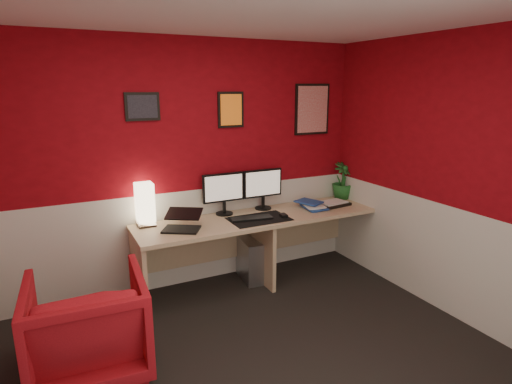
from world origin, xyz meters
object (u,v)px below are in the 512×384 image
object	(u,v)px
shoji_lamp	(145,206)
monitor_left	(224,187)
pc_tower	(250,259)
potted_plant	(343,181)
monitor_right	(263,183)
zen_tray	(333,204)
laptop	(181,219)
armchair	(88,326)
desk	(261,249)

from	to	relation	value
shoji_lamp	monitor_left	xyz separation A→B (m)	(0.82, 0.01, 0.09)
monitor_left	pc_tower	bearing A→B (deg)	-25.01
potted_plant	monitor_left	bearing A→B (deg)	178.93
monitor_right	monitor_left	bearing A→B (deg)	-179.92
shoji_lamp	zen_tray	size ratio (longest dim) A/B	1.14
monitor_left	pc_tower	size ratio (longest dim) A/B	1.29
laptop	zen_tray	xyz separation A→B (m)	(1.78, 0.07, -0.09)
potted_plant	armchair	distance (m)	3.18
zen_tray	pc_tower	world-z (taller)	zen_tray
desk	potted_plant	xyz separation A→B (m)	(1.19, 0.20, 0.58)
laptop	monitor_left	distance (m)	0.65
monitor_right	zen_tray	size ratio (longest dim) A/B	1.66
desk	monitor_right	world-z (taller)	monitor_right
monitor_left	shoji_lamp	bearing A→B (deg)	-179.29
zen_tray	armchair	size ratio (longest dim) A/B	0.43
shoji_lamp	monitor_left	bearing A→B (deg)	0.71
zen_tray	potted_plant	size ratio (longest dim) A/B	0.81
shoji_lamp	monitor_right	distance (m)	1.28
monitor_right	potted_plant	xyz separation A→B (m)	(1.05, -0.03, -0.07)
shoji_lamp	monitor_left	size ratio (longest dim) A/B	0.69
pc_tower	monitor_left	bearing A→B (deg)	161.12
zen_tray	monitor_right	bearing A→B (deg)	163.40
desk	shoji_lamp	xyz separation A→B (m)	(-1.13, 0.22, 0.56)
laptop	monitor_left	size ratio (longest dim) A/B	0.57
shoji_lamp	pc_tower	size ratio (longest dim) A/B	0.89
desk	armchair	xyz separation A→B (m)	(-1.78, -0.76, 0.01)
monitor_right	armchair	distance (m)	2.27
monitor_left	potted_plant	xyz separation A→B (m)	(1.51, -0.03, -0.07)
potted_plant	desk	bearing A→B (deg)	-170.26
monitor_left	zen_tray	size ratio (longest dim) A/B	1.66
shoji_lamp	armchair	world-z (taller)	shoji_lamp
zen_tray	pc_tower	bearing A→B (deg)	173.44
potted_plant	shoji_lamp	bearing A→B (deg)	179.55
zen_tray	pc_tower	distance (m)	1.11
desk	armchair	world-z (taller)	armchair
desk	monitor_left	world-z (taller)	monitor_left
zen_tray	monitor_left	bearing A→B (deg)	169.47
pc_tower	desk	bearing A→B (deg)	-54.42
desk	monitor_right	size ratio (longest dim) A/B	4.48
monitor_left	monitor_right	xyz separation A→B (m)	(0.46, 0.00, 0.00)
desk	potted_plant	size ratio (longest dim) A/B	6.05
potted_plant	zen_tray	bearing A→B (deg)	-144.85
monitor_right	armchair	size ratio (longest dim) A/B	0.71
laptop	potted_plant	size ratio (longest dim) A/B	0.77
desk	monitor_left	size ratio (longest dim) A/B	4.48
shoji_lamp	pc_tower	world-z (taller)	shoji_lamp
laptop	monitor_right	distance (m)	1.07
armchair	desk	bearing A→B (deg)	-153.20
monitor_left	potted_plant	distance (m)	1.51
potted_plant	armchair	size ratio (longest dim) A/B	0.53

